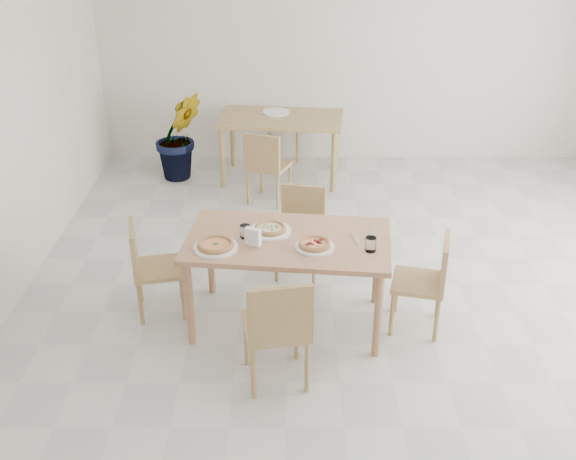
{
  "coord_description": "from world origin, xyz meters",
  "views": [
    {
      "loc": [
        -0.74,
        -4.58,
        3.12
      ],
      "look_at": [
        -0.74,
        -0.12,
        0.82
      ],
      "focal_mm": 42.0,
      "sensor_mm": 36.0,
      "label": 1
    }
  ],
  "objects_px": {
    "chair_east": "(429,277)",
    "second_table": "(281,124)",
    "plate_empty": "(276,112)",
    "pizza_margherita": "(216,245)",
    "chair_north": "(301,224)",
    "pizza_mushroom": "(270,228)",
    "plate_pepperoni": "(315,247)",
    "plate_mushroom": "(270,231)",
    "napkin_holder": "(253,237)",
    "pizza_pepperoni": "(315,244)",
    "potted_plant": "(179,136)",
    "chair_west": "(149,263)",
    "plate_margherita": "(216,247)",
    "main_table": "(288,248)",
    "chair_back_n": "(293,116)",
    "chair_south": "(278,325)",
    "tumbler_a": "(371,244)",
    "chair_back_s": "(266,163)",
    "tumbler_b": "(245,231)"
  },
  "relations": [
    {
      "from": "chair_east",
      "to": "second_table",
      "type": "xyz_separation_m",
      "value": [
        -1.15,
        3.03,
        0.2
      ]
    },
    {
      "from": "plate_empty",
      "to": "pizza_margherita",
      "type": "bearing_deg",
      "value": -96.78
    },
    {
      "from": "chair_north",
      "to": "pizza_mushroom",
      "type": "bearing_deg",
      "value": -96.78
    },
    {
      "from": "chair_north",
      "to": "plate_pepperoni",
      "type": "distance_m",
      "value": 1.01
    },
    {
      "from": "plate_mushroom",
      "to": "plate_empty",
      "type": "xyz_separation_m",
      "value": [
        -0.01,
        2.99,
        0.0
      ]
    },
    {
      "from": "chair_east",
      "to": "napkin_holder",
      "type": "bearing_deg",
      "value": -74.79
    },
    {
      "from": "napkin_holder",
      "to": "second_table",
      "type": "xyz_separation_m",
      "value": [
        0.17,
        3.06,
        -0.16
      ]
    },
    {
      "from": "pizza_mushroom",
      "to": "pizza_pepperoni",
      "type": "height_order",
      "value": "same"
    },
    {
      "from": "plate_empty",
      "to": "potted_plant",
      "type": "relative_size",
      "value": 0.31
    },
    {
      "from": "chair_west",
      "to": "second_table",
      "type": "relative_size",
      "value": 0.53
    },
    {
      "from": "chair_north",
      "to": "potted_plant",
      "type": "height_order",
      "value": "potted_plant"
    },
    {
      "from": "plate_margherita",
      "to": "main_table",
      "type": "bearing_deg",
      "value": 16.69
    },
    {
      "from": "main_table",
      "to": "pizza_pepperoni",
      "type": "xyz_separation_m",
      "value": [
        0.19,
        -0.15,
        0.11
      ]
    },
    {
      "from": "chair_north",
      "to": "chair_back_n",
      "type": "xyz_separation_m",
      "value": [
        -0.05,
        2.93,
        0.05
      ]
    },
    {
      "from": "chair_west",
      "to": "potted_plant",
      "type": "xyz_separation_m",
      "value": [
        -0.16,
        2.83,
        0.06
      ]
    },
    {
      "from": "chair_south",
      "to": "chair_back_n",
      "type": "distance_m",
      "value": 4.52
    },
    {
      "from": "plate_mushroom",
      "to": "tumbler_a",
      "type": "height_order",
      "value": "tumbler_a"
    },
    {
      "from": "chair_west",
      "to": "chair_north",
      "type": "bearing_deg",
      "value": -73.01
    },
    {
      "from": "plate_mushroom",
      "to": "plate_pepperoni",
      "type": "xyz_separation_m",
      "value": [
        0.33,
        -0.25,
        0.0
      ]
    },
    {
      "from": "chair_back_s",
      "to": "second_table",
      "type": "bearing_deg",
      "value": -79.52
    },
    {
      "from": "pizza_pepperoni",
      "to": "plate_empty",
      "type": "height_order",
      "value": "pizza_pepperoni"
    },
    {
      "from": "potted_plant",
      "to": "chair_west",
      "type": "bearing_deg",
      "value": -86.72
    },
    {
      "from": "pizza_pepperoni",
      "to": "chair_back_n",
      "type": "relative_size",
      "value": 0.32
    },
    {
      "from": "plate_margherita",
      "to": "pizza_mushroom",
      "type": "bearing_deg",
      "value": 33.8
    },
    {
      "from": "napkin_holder",
      "to": "plate_empty",
      "type": "relative_size",
      "value": 0.45
    },
    {
      "from": "pizza_pepperoni",
      "to": "potted_plant",
      "type": "bearing_deg",
      "value": 115.04
    },
    {
      "from": "plate_margherita",
      "to": "plate_pepperoni",
      "type": "height_order",
      "value": "same"
    },
    {
      "from": "main_table",
      "to": "tumbler_b",
      "type": "relative_size",
      "value": 15.87
    },
    {
      "from": "chair_north",
      "to": "chair_west",
      "type": "relative_size",
      "value": 1.0
    },
    {
      "from": "pizza_margherita",
      "to": "pizza_mushroom",
      "type": "bearing_deg",
      "value": 33.8
    },
    {
      "from": "chair_east",
      "to": "pizza_mushroom",
      "type": "relative_size",
      "value": 2.57
    },
    {
      "from": "plate_mushroom",
      "to": "pizza_mushroom",
      "type": "relative_size",
      "value": 1.04
    },
    {
      "from": "plate_mushroom",
      "to": "pizza_margherita",
      "type": "distance_m",
      "value": 0.47
    },
    {
      "from": "main_table",
      "to": "chair_north",
      "type": "bearing_deg",
      "value": 88.44
    },
    {
      "from": "chair_east",
      "to": "second_table",
      "type": "relative_size",
      "value": 0.54
    },
    {
      "from": "chair_east",
      "to": "tumbler_a",
      "type": "distance_m",
      "value": 0.6
    },
    {
      "from": "main_table",
      "to": "chair_back_n",
      "type": "xyz_separation_m",
      "value": [
        0.06,
        3.75,
        -0.17
      ]
    },
    {
      "from": "pizza_pepperoni",
      "to": "chair_back_n",
      "type": "xyz_separation_m",
      "value": [
        -0.14,
        3.89,
        -0.28
      ]
    },
    {
      "from": "tumbler_b",
      "to": "second_table",
      "type": "height_order",
      "value": "tumbler_b"
    },
    {
      "from": "main_table",
      "to": "chair_south",
      "type": "bearing_deg",
      "value": -88.73
    },
    {
      "from": "second_table",
      "to": "plate_pepperoni",
      "type": "bearing_deg",
      "value": -78.82
    },
    {
      "from": "tumbler_a",
      "to": "potted_plant",
      "type": "xyz_separation_m",
      "value": [
        -1.86,
        3.16,
        -0.29
      ]
    },
    {
      "from": "plate_pepperoni",
      "to": "pizza_margherita",
      "type": "relative_size",
      "value": 0.98
    },
    {
      "from": "pizza_mushroom",
      "to": "potted_plant",
      "type": "distance_m",
      "value": 3.09
    },
    {
      "from": "chair_north",
      "to": "chair_back_s",
      "type": "relative_size",
      "value": 0.96
    },
    {
      "from": "main_table",
      "to": "chair_back_s",
      "type": "xyz_separation_m",
      "value": [
        -0.23,
        2.23,
        -0.19
      ]
    },
    {
      "from": "chair_east",
      "to": "pizza_pepperoni",
      "type": "relative_size",
      "value": 2.84
    },
    {
      "from": "pizza_margherita",
      "to": "tumbler_a",
      "type": "distance_m",
      "value": 1.12
    },
    {
      "from": "chair_west",
      "to": "potted_plant",
      "type": "distance_m",
      "value": 2.84
    },
    {
      "from": "chair_east",
      "to": "chair_back_s",
      "type": "relative_size",
      "value": 0.97
    }
  ]
}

